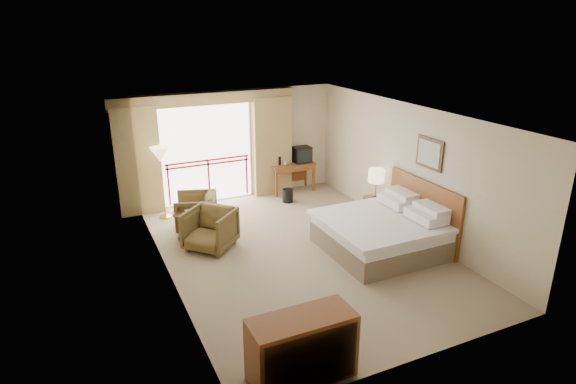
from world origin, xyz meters
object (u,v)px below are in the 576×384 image
nightstand (376,210)px  desk (291,169)px  bed (382,232)px  armchair_far (197,229)px  dresser (302,348)px  tv (302,154)px  floor_lamp (160,157)px  armchair_near (211,248)px  table_lamp (376,176)px  wastebasket (288,196)px  side_table (186,221)px

nightstand → desk: (-0.84, 2.68, 0.31)m
bed → armchair_far: 3.96m
dresser → tv: bearing=67.6°
bed → floor_lamp: 5.04m
desk → bed: bearing=-83.2°
nightstand → armchair_near: bearing=175.1°
table_lamp → dresser: (-3.73, -3.84, -0.61)m
tv → dresser: 7.18m
wastebasket → side_table: size_ratio=0.56×
nightstand → side_table: (-4.05, 0.86, 0.12)m
desk → nightstand: bearing=-67.9°
side_table → dresser: size_ratio=0.44×
wastebasket → armchair_far: 2.55m
wastebasket → desk: bearing=60.1°
dresser → desk: bearing=70.0°
wastebasket → dresser: bearing=-113.3°
armchair_far → armchair_near: bearing=18.7°
bed → dresser: bed is taller
armchair_near → armchair_far: bearing=136.6°
tv → wastebasket: size_ratio=1.36×
bed → side_table: bed is taller
armchair_far → armchair_near: size_ratio=0.98×
desk → wastebasket: (-0.43, -0.75, -0.43)m
armchair_far → tv: bearing=131.1°
desk → floor_lamp: size_ratio=0.70×
desk → floor_lamp: floor_lamp is taller
wastebasket → dresser: dresser is taller
armchair_near → dresser: dresser is taller
tv → armchair_near: bearing=-136.4°
table_lamp → floor_lamp: 4.76m
desk → wastebasket: bearing=-115.0°
bed → wastebasket: bearing=100.2°
tv → armchair_far: size_ratio=0.52×
table_lamp → armchair_far: table_lamp is taller
nightstand → armchair_far: 3.96m
wastebasket → side_table: bearing=-159.1°
bed → desk: 3.92m
armchair_far → dresser: (0.00, -5.08, 0.44)m
bed → side_table: 3.95m
wastebasket → nightstand: bearing=-56.7°
desk → tv: tv is taller
bed → table_lamp: table_lamp is taller
desk → side_table: 3.70m
armchair_near → dresser: size_ratio=0.67×
side_table → armchair_near: bearing=-62.2°
wastebasket → floor_lamp: (-2.96, 0.29, 1.26)m
bed → desk: bed is taller
armchair_near → floor_lamp: 2.47m
bed → armchair_near: (-3.03, 1.49, -0.38)m
dresser → side_table: bearing=98.0°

